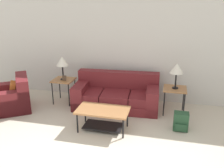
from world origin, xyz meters
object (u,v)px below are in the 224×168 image
Objects in this scene: table_lamp_left at (62,62)px; backpack at (181,122)px; armchair at (10,98)px; side_table_left at (64,82)px; couch at (116,95)px; coffee_table at (103,115)px; table_lamp_right at (177,69)px; side_table_right at (175,91)px.

backpack is at bearing -15.16° from table_lamp_left.
armchair is 1.51m from table_lamp_left.
side_table_left is 1.62× the size of backpack.
couch is 1.56m from table_lamp_left.
side_table_left is (-1.34, 1.13, 0.21)m from coffee_table.
armchair is (-2.43, -0.74, -0.01)m from couch.
table_lamp_right is 1.53× the size of backpack.
side_table_right is at bearing -1.45° from couch.
side_table_right is 0.87m from backpack.
side_table_left is 1.00× the size of side_table_right.
couch is 5.46× the size of backpack.
coffee_table is at bearing -140.88° from side_table_right.
table_lamp_right reaches higher than armchair.
table_lamp_left is (-1.36, -0.03, 0.77)m from couch.
coffee_table is 1.76m from side_table_left.
table_lamp_right is (1.36, -0.03, 0.77)m from couch.
side_table_left reaches higher than coffee_table.
side_table_right is 0.52m from table_lamp_right.
table_lamp_left reaches higher than coffee_table.
table_lamp_left is 2.72m from table_lamp_right.
armchair is 3.52× the size of backpack.
backpack is at bearing -79.15° from side_table_right.
couch is 1.55× the size of armchair.
armchair is at bearing 170.13° from coffee_table.
armchair is 2.18× the size of side_table_right.
table_lamp_right is (-0.00, -0.00, 0.52)m from side_table_right.
couch is 1.57m from table_lamp_right.
backpack is (1.54, 0.35, -0.15)m from coffee_table.
coffee_table is at bearing -9.87° from armchair.
table_lamp_left is at bearing -180.00° from side_table_right.
coffee_table is (2.41, -0.42, 0.04)m from armchair.
couch is 1.98× the size of coffee_table.
table_lamp_left reaches higher than couch.
armchair is 2.30× the size of table_lamp_left.
table_lamp_right is at bearing -1.45° from couch.
coffee_table is 1.80× the size of table_lamp_right.
side_table_left is (1.08, 0.71, 0.26)m from armchair.
backpack is at bearing -15.16° from side_table_left.
side_table_left is at bearing 139.82° from coffee_table.
coffee_table is 1.70× the size of side_table_left.
table_lamp_left is at bearing -45.00° from side_table_left.
armchair is 1.31m from side_table_left.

